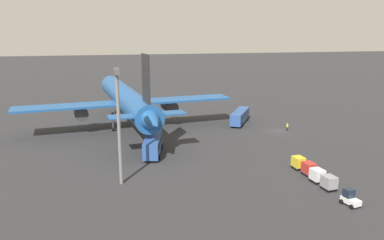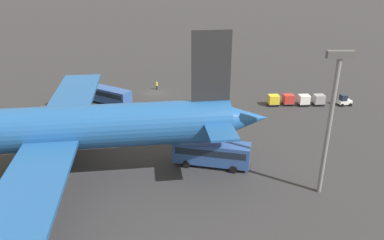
{
  "view_description": "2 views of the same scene",
  "coord_description": "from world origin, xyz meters",
  "px_view_note": "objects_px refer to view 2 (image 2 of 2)",
  "views": [
    {
      "loc": [
        -73.91,
        37.88,
        21.66
      ],
      "look_at": [
        -4.53,
        20.9,
        4.79
      ],
      "focal_mm": 35.0,
      "sensor_mm": 36.0,
      "label": 1
    },
    {
      "loc": [
        -6.03,
        72.69,
        25.29
      ],
      "look_at": [
        -7.04,
        21.21,
        3.05
      ],
      "focal_mm": 35.0,
      "sensor_mm": 36.0,
      "label": 2
    }
  ],
  "objects_px": {
    "shuttle_bus_near": "(105,94)",
    "baggage_tug": "(344,101)",
    "shuttle_bus_far": "(212,152)",
    "cargo_cart_red": "(288,99)",
    "cargo_cart_grey": "(319,99)",
    "cargo_cart_white": "(304,100)",
    "cargo_cart_yellow": "(274,100)",
    "worker_person": "(157,86)",
    "airplane": "(40,130)"
  },
  "relations": [
    {
      "from": "shuttle_bus_near",
      "to": "cargo_cart_red",
      "type": "relative_size",
      "value": 5.14
    },
    {
      "from": "shuttle_bus_near",
      "to": "baggage_tug",
      "type": "bearing_deg",
      "value": -150.36
    },
    {
      "from": "baggage_tug",
      "to": "cargo_cart_yellow",
      "type": "bearing_deg",
      "value": -10.11
    },
    {
      "from": "baggage_tug",
      "to": "cargo_cart_white",
      "type": "distance_m",
      "value": 7.61
    },
    {
      "from": "cargo_cart_yellow",
      "to": "cargo_cart_white",
      "type": "bearing_deg",
      "value": 179.03
    },
    {
      "from": "cargo_cart_grey",
      "to": "airplane",
      "type": "bearing_deg",
      "value": 30.64
    },
    {
      "from": "baggage_tug",
      "to": "cargo_cart_yellow",
      "type": "relative_size",
      "value": 1.22
    },
    {
      "from": "baggage_tug",
      "to": "cargo_cart_white",
      "type": "xyz_separation_m",
      "value": [
        7.6,
        0.0,
        0.25
      ]
    },
    {
      "from": "airplane",
      "to": "shuttle_bus_near",
      "type": "distance_m",
      "value": 27.45
    },
    {
      "from": "shuttle_bus_near",
      "to": "cargo_cart_white",
      "type": "distance_m",
      "value": 37.4
    },
    {
      "from": "airplane",
      "to": "baggage_tug",
      "type": "bearing_deg",
      "value": -158.43
    },
    {
      "from": "shuttle_bus_far",
      "to": "worker_person",
      "type": "relative_size",
      "value": 5.96
    },
    {
      "from": "shuttle_bus_far",
      "to": "airplane",
      "type": "bearing_deg",
      "value": 22.36
    },
    {
      "from": "baggage_tug",
      "to": "worker_person",
      "type": "height_order",
      "value": "baggage_tug"
    },
    {
      "from": "cargo_cart_grey",
      "to": "cargo_cart_yellow",
      "type": "distance_m",
      "value": 8.49
    },
    {
      "from": "airplane",
      "to": "cargo_cart_white",
      "type": "height_order",
      "value": "airplane"
    },
    {
      "from": "baggage_tug",
      "to": "shuttle_bus_far",
      "type": "bearing_deg",
      "value": 29.74
    },
    {
      "from": "baggage_tug",
      "to": "cargo_cart_red",
      "type": "xyz_separation_m",
      "value": [
        10.43,
        -0.3,
        0.25
      ]
    },
    {
      "from": "airplane",
      "to": "shuttle_bus_far",
      "type": "bearing_deg",
      "value": -177.62
    },
    {
      "from": "cargo_cart_white",
      "to": "cargo_cart_yellow",
      "type": "xyz_separation_m",
      "value": [
        5.66,
        -0.1,
        0.0
      ]
    },
    {
      "from": "airplane",
      "to": "cargo_cart_yellow",
      "type": "relative_size",
      "value": 26.37
    },
    {
      "from": "worker_person",
      "to": "cargo_cart_grey",
      "type": "bearing_deg",
      "value": 162.36
    },
    {
      "from": "cargo_cart_red",
      "to": "cargo_cart_yellow",
      "type": "distance_m",
      "value": 2.84
    },
    {
      "from": "cargo_cart_grey",
      "to": "worker_person",
      "type": "bearing_deg",
      "value": -17.64
    },
    {
      "from": "airplane",
      "to": "cargo_cart_red",
      "type": "distance_m",
      "value": 44.54
    },
    {
      "from": "shuttle_bus_far",
      "to": "cargo_cart_yellow",
      "type": "bearing_deg",
      "value": -107.35
    },
    {
      "from": "shuttle_bus_near",
      "to": "cargo_cart_white",
      "type": "relative_size",
      "value": 5.14
    },
    {
      "from": "shuttle_bus_far",
      "to": "worker_person",
      "type": "bearing_deg",
      "value": -59.89
    },
    {
      "from": "baggage_tug",
      "to": "cargo_cart_red",
      "type": "bearing_deg",
      "value": -11.38
    },
    {
      "from": "cargo_cart_yellow",
      "to": "baggage_tug",
      "type": "bearing_deg",
      "value": 179.59
    },
    {
      "from": "shuttle_bus_near",
      "to": "cargo_cart_grey",
      "type": "distance_m",
      "value": 40.22
    },
    {
      "from": "airplane",
      "to": "shuttle_bus_far",
      "type": "distance_m",
      "value": 21.26
    },
    {
      "from": "airplane",
      "to": "shuttle_bus_near",
      "type": "xyz_separation_m",
      "value": [
        -1.86,
        -26.95,
        -4.9
      ]
    },
    {
      "from": "cargo_cart_grey",
      "to": "cargo_cart_white",
      "type": "distance_m",
      "value": 2.83
    },
    {
      "from": "baggage_tug",
      "to": "worker_person",
      "type": "bearing_deg",
      "value": -25.24
    },
    {
      "from": "cargo_cart_red",
      "to": "cargo_cart_white",
      "type": "bearing_deg",
      "value": 173.85
    },
    {
      "from": "shuttle_bus_near",
      "to": "baggage_tug",
      "type": "relative_size",
      "value": 4.21
    },
    {
      "from": "cargo_cart_white",
      "to": "cargo_cart_yellow",
      "type": "height_order",
      "value": "same"
    },
    {
      "from": "airplane",
      "to": "shuttle_bus_near",
      "type": "bearing_deg",
      "value": -100.31
    },
    {
      "from": "baggage_tug",
      "to": "cargo_cart_white",
      "type": "height_order",
      "value": "baggage_tug"
    },
    {
      "from": "cargo_cart_white",
      "to": "baggage_tug",
      "type": "bearing_deg",
      "value": -180.0
    },
    {
      "from": "shuttle_bus_far",
      "to": "cargo_cart_red",
      "type": "relative_size",
      "value": 4.89
    },
    {
      "from": "airplane",
      "to": "worker_person",
      "type": "bearing_deg",
      "value": -114.13
    },
    {
      "from": "shuttle_bus_near",
      "to": "worker_person",
      "type": "relative_size",
      "value": 6.26
    },
    {
      "from": "shuttle_bus_far",
      "to": "cargo_cart_red",
      "type": "height_order",
      "value": "shuttle_bus_far"
    },
    {
      "from": "cargo_cart_grey",
      "to": "shuttle_bus_far",
      "type": "bearing_deg",
      "value": 45.26
    },
    {
      "from": "cargo_cart_grey",
      "to": "cargo_cart_white",
      "type": "xyz_separation_m",
      "value": [
        2.83,
        0.09,
        0.0
      ]
    },
    {
      "from": "shuttle_bus_near",
      "to": "cargo_cart_yellow",
      "type": "xyz_separation_m",
      "value": [
        -31.67,
        2.05,
        -0.67
      ]
    },
    {
      "from": "shuttle_bus_far",
      "to": "baggage_tug",
      "type": "height_order",
      "value": "shuttle_bus_far"
    },
    {
      "from": "shuttle_bus_near",
      "to": "shuttle_bus_far",
      "type": "relative_size",
      "value": 1.05
    }
  ]
}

